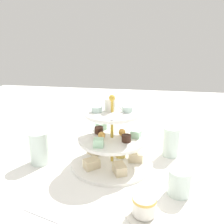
{
  "coord_description": "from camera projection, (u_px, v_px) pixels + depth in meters",
  "views": [
    {
      "loc": [
        -0.7,
        -0.12,
        0.41
      ],
      "look_at": [
        0.0,
        0.0,
        0.18
      ],
      "focal_mm": 37.6,
      "sensor_mm": 36.0,
      "label": 1
    }
  ],
  "objects": [
    {
      "name": "teacup_with_saucer",
      "position": [
        144.0,
        207.0,
        0.56
      ],
      "size": [
        0.09,
        0.09,
        0.05
      ],
      "color": "white",
      "rests_on": "ground_plane"
    },
    {
      "name": "tiered_serving_stand",
      "position": [
        112.0,
        144.0,
        0.78
      ],
      "size": [
        0.28,
        0.28,
        0.24
      ],
      "color": "white",
      "rests_on": "ground_plane"
    },
    {
      "name": "butter_knife_right",
      "position": [
        53.0,
        219.0,
        0.56
      ],
      "size": [
        0.06,
        0.17,
        0.0
      ],
      "primitive_type": "cube",
      "rotation": [
        0.0,
        0.0,
        4.44
      ],
      "color": "silver",
      "rests_on": "ground_plane"
    },
    {
      "name": "water_glass_tall_right",
      "position": [
        40.0,
        148.0,
        0.79
      ],
      "size": [
        0.07,
        0.07,
        0.11
      ],
      "primitive_type": "cylinder",
      "color": "silver",
      "rests_on": "ground_plane"
    },
    {
      "name": "water_glass_mid_back",
      "position": [
        171.0,
        142.0,
        0.85
      ],
      "size": [
        0.06,
        0.06,
        0.11
      ],
      "primitive_type": "cylinder",
      "color": "silver",
      "rests_on": "ground_plane"
    },
    {
      "name": "water_glass_short_left",
      "position": [
        179.0,
        182.0,
        0.64
      ],
      "size": [
        0.06,
        0.06,
        0.07
      ],
      "primitive_type": "cylinder",
      "color": "silver",
      "rests_on": "ground_plane"
    },
    {
      "name": "ground_plane",
      "position": [
        112.0,
        163.0,
        0.8
      ],
      "size": [
        2.4,
        2.4,
        0.0
      ],
      "primitive_type": "plane",
      "color": "white"
    },
    {
      "name": "butter_knife_left",
      "position": [
        103.0,
        131.0,
        1.08
      ],
      "size": [
        0.04,
        0.17,
        0.0
      ],
      "primitive_type": "cube",
      "rotation": [
        0.0,
        0.0,
        1.7
      ],
      "color": "silver",
      "rests_on": "ground_plane"
    }
  ]
}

